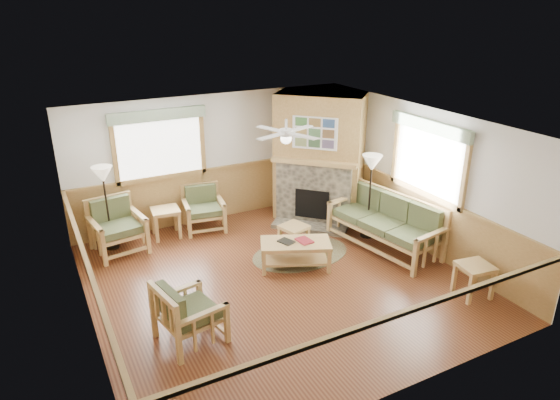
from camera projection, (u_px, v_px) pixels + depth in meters
name	position (u px, v px, depth m)	size (l,w,h in m)	color
floor	(278.00, 280.00, 8.53)	(6.00, 6.00, 0.01)	#5C2F19
ceiling	(278.00, 125.00, 7.52)	(6.00, 6.00, 0.01)	white
wall_back	(213.00, 158.00, 10.49)	(6.00, 0.02, 2.70)	silver
wall_front	(402.00, 299.00, 5.56)	(6.00, 0.02, 2.70)	silver
wall_left	(81.00, 247.00, 6.74)	(0.02, 6.00, 2.70)	silver
wall_right	(420.00, 178.00, 9.32)	(0.02, 6.00, 2.70)	silver
wainscot	(278.00, 251.00, 8.33)	(6.00, 6.00, 1.10)	#9E7840
fireplace	(319.00, 157.00, 10.59)	(2.20, 2.20, 2.70)	#9E7840
window_back	(156.00, 108.00, 9.55)	(1.90, 0.16, 1.50)	white
window_right	(434.00, 118.00, 8.70)	(0.16, 1.90, 1.50)	white
ceiling_fan	(286.00, 121.00, 7.91)	(1.24, 1.24, 0.36)	white
sofa	(384.00, 223.00, 9.46)	(0.91, 2.21, 1.02)	tan
armchair_back_left	(117.00, 227.00, 9.33)	(0.90, 0.90, 1.01)	tan
armchair_back_right	(204.00, 209.00, 10.28)	(0.79, 0.79, 0.89)	tan
armchair_left	(189.00, 312.00, 6.88)	(0.81, 0.81, 0.91)	tan
coffee_table	(295.00, 254.00, 8.87)	(1.23, 0.61, 0.49)	tan
end_table_chairs	(166.00, 223.00, 9.99)	(0.53, 0.51, 0.60)	tan
end_table_sofa	(473.00, 280.00, 7.98)	(0.50, 0.48, 0.56)	tan
footstool	(294.00, 235.00, 9.69)	(0.47, 0.47, 0.41)	tan
braided_rug	(300.00, 254.00, 9.40)	(1.90, 1.90, 0.01)	brown
floor_lamp_left	(107.00, 208.00, 9.33)	(0.38, 0.38, 1.65)	black
floor_lamp_right	(370.00, 197.00, 9.80)	(0.39, 0.39, 1.72)	black
book_red	(304.00, 240.00, 8.79)	(0.22, 0.30, 0.03)	maroon
book_dark	(286.00, 241.00, 8.76)	(0.20, 0.27, 0.03)	black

